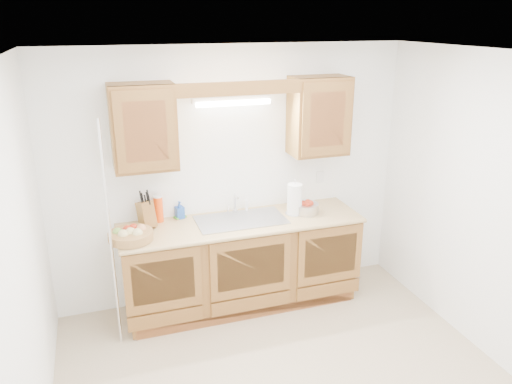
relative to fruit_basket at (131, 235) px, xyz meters
name	(u,v)px	position (x,y,z in m)	size (l,w,h in m)	color
room	(289,237)	(1.03, -1.07, 0.30)	(3.52, 3.50, 2.50)	tan
base_cabinets	(242,264)	(1.03, 0.13, -0.51)	(2.20, 0.60, 0.86)	olive
countertop	(242,223)	(1.03, 0.11, -0.07)	(2.30, 0.63, 0.04)	tan
upper_cabinet_left	(143,127)	(0.20, 0.26, 0.87)	(0.55, 0.33, 0.75)	olive
upper_cabinet_right	(319,116)	(1.86, 0.26, 0.87)	(0.55, 0.33, 0.75)	olive
valance	(240,88)	(1.03, 0.12, 1.19)	(2.20, 0.05, 0.12)	olive
fluorescent_fixture	(233,101)	(1.03, 0.34, 1.04)	(0.76, 0.08, 0.08)	white
sink	(241,227)	(1.03, 0.13, -0.12)	(0.84, 0.46, 0.36)	#9E9EA3
wire_shelf_pole	(111,239)	(-0.17, -0.14, 0.05)	(0.03, 0.03, 2.00)	silver
outlet_plate	(320,177)	(1.98, 0.42, 0.20)	(0.08, 0.01, 0.12)	white
fruit_basket	(131,235)	(0.00, 0.00, 0.00)	(0.43, 0.43, 0.12)	#AD7745
knife_block	(146,214)	(0.17, 0.26, 0.07)	(0.18, 0.23, 0.35)	olive
orange_canister	(158,209)	(0.29, 0.35, 0.08)	(0.09, 0.09, 0.26)	#FB490D
soap_bottle	(180,210)	(0.49, 0.37, 0.03)	(0.08, 0.08, 0.17)	#214EA9
sponge	(180,217)	(0.49, 0.37, -0.04)	(0.13, 0.10, 0.02)	#CC333F
paper_towel	(295,200)	(1.57, 0.12, 0.10)	(0.18, 0.18, 0.36)	silver
apple_bowl	(306,207)	(1.69, 0.11, 0.00)	(0.31, 0.31, 0.13)	silver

